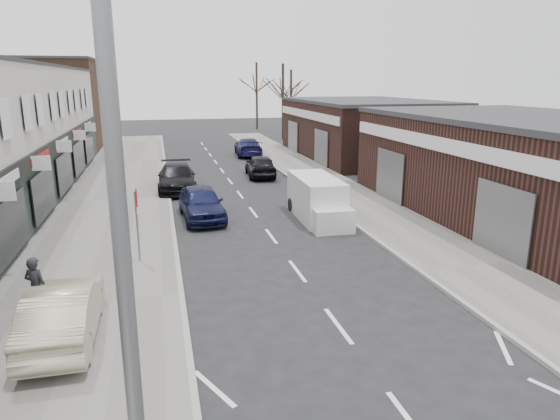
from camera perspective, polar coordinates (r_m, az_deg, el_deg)
pavement_left at (r=28.05m, az=-18.33°, el=1.07°), size 5.50×64.00×0.12m
pavement_right at (r=29.71m, az=6.43°, el=2.45°), size 3.50×64.00×0.12m
brick_block_far at (r=51.13m, az=-24.51°, el=10.79°), size 8.00×10.00×8.00m
right_unit_near at (r=25.88m, az=27.15°, el=4.06°), size 10.00×18.00×4.50m
right_unit_far at (r=42.89m, az=9.56°, el=9.04°), size 10.00×16.00×4.50m
tree_far_a at (r=55.25m, az=0.33°, el=8.10°), size 3.60×3.60×8.00m
tree_far_b at (r=61.64m, az=1.24°, el=8.77°), size 3.60×3.60×7.50m
tree_far_c at (r=66.79m, az=-2.62°, el=9.21°), size 3.60×3.60×8.50m
street_lamp at (r=4.75m, az=-15.34°, el=-6.29°), size 2.23×0.22×8.00m
warning_sign at (r=17.74m, az=-16.04°, el=0.77°), size 0.12×0.80×2.70m
white_van at (r=23.12m, az=4.28°, el=1.19°), size 1.87×5.04×1.95m
sedan_on_pavement at (r=13.41m, az=-23.52°, el=-10.63°), size 1.52×4.30×1.42m
pedestrian at (r=14.80m, az=-26.10°, el=-7.95°), size 0.73×0.63×1.70m
parked_car_left_a at (r=23.36m, az=-8.97°, el=0.82°), size 2.07×4.62×1.54m
parked_car_left_b at (r=29.77m, az=-11.73°, el=3.64°), size 2.27×5.29×1.52m
parked_car_right_a at (r=26.53m, az=3.76°, el=2.33°), size 1.41×3.91×1.28m
parked_car_right_b at (r=33.43m, az=-2.26°, el=5.09°), size 2.07×4.49×1.49m
parked_car_right_c at (r=43.05m, az=-3.67°, el=7.22°), size 2.52×5.32×1.50m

